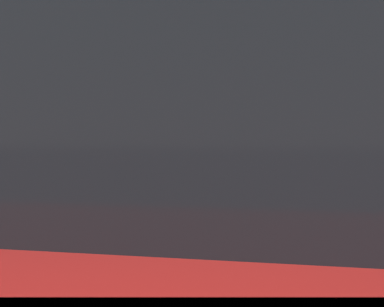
{
  "coord_description": "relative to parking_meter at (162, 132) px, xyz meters",
  "views": [
    {
      "loc": [
        0.36,
        -2.53,
        1.15
      ],
      "look_at": [
        -0.19,
        0.48,
        1.07
      ],
      "focal_mm": 45.4,
      "sensor_mm": 36.0,
      "label": 1
    }
  ],
  "objects": [
    {
      "name": "sidewalk_curb",
      "position": [
        0.38,
        0.99,
        -1.14
      ],
      "size": [
        36.0,
        2.93,
        0.15
      ],
      "primitive_type": "cube",
      "color": "#9E9B93",
      "rests_on": "ground"
    },
    {
      "name": "parking_meter",
      "position": [
        0.0,
        0.0,
        0.0
      ],
      "size": [
        0.18,
        0.19,
        1.44
      ],
      "rotation": [
        0.0,
        0.0,
        3.1
      ],
      "color": "slate",
      "rests_on": "sidewalk_curb"
    },
    {
      "name": "pedestrian_at_meter",
      "position": [
        0.62,
        -0.02,
        -0.11
      ],
      "size": [
        0.61,
        0.65,
        1.67
      ],
      "rotation": [
        0.0,
        0.0,
        3.27
      ],
      "color": "brown",
      "rests_on": "sidewalk_curb"
    },
    {
      "name": "parked_sedan_red",
      "position": [
        0.83,
        -2.08,
        -0.34
      ],
      "size": [
        4.65,
        1.93,
        1.76
      ],
      "rotation": [
        0.0,
        0.0,
        -1.6
      ],
      "color": "maroon",
      "rests_on": "ground"
    },
    {
      "name": "background_railing",
      "position": [
        0.38,
        2.3,
        -0.29
      ],
      "size": [
        24.06,
        0.06,
        1.07
      ],
      "color": "black",
      "rests_on": "sidewalk_curb"
    }
  ]
}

